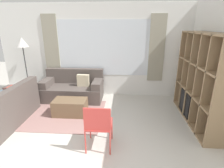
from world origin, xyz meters
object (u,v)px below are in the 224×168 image
folding_chair (98,124)px  ottoman (70,107)px  shelving_unit (202,81)px  couch_main (73,89)px  couch_side (5,110)px  floor_lamp (23,46)px

folding_chair → ottoman: bearing=-54.1°
shelving_unit → couch_main: (-3.17, 1.01, -0.64)m
couch_side → floor_lamp: (-0.31, 1.58, 1.20)m
shelving_unit → couch_side: shelving_unit is taller
couch_side → folding_chair: (2.18, -0.74, 0.19)m
floor_lamp → folding_chair: bearing=-42.9°
folding_chair → floor_lamp: bearing=-42.9°
couch_main → folding_chair: bearing=-64.0°
shelving_unit → couch_side: (-4.29, -0.43, -0.63)m
folding_chair → couch_side: bearing=-18.6°
couch_main → couch_side: 1.83m
couch_side → folding_chair: size_ratio=1.96×
floor_lamp → folding_chair: 3.55m
couch_main → folding_chair: size_ratio=1.99×
couch_main → floor_lamp: floor_lamp is taller
ottoman → folding_chair: (0.87, -1.21, 0.32)m
floor_lamp → folding_chair: floor_lamp is taller
floor_lamp → shelving_unit: bearing=-14.1°
couch_side → couch_main: bearing=142.2°
shelving_unit → floor_lamp: (-4.60, 1.15, 0.57)m
couch_main → couch_side: size_ratio=1.01×
ottoman → folding_chair: size_ratio=0.92×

